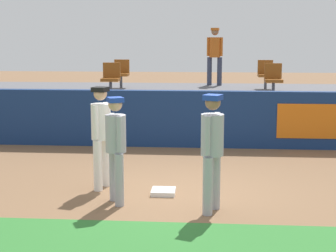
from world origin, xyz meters
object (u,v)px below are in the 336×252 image
(spectator_hooded, at_px, (215,52))
(first_base, at_px, (163,192))
(seat_back_left, at_px, (121,72))
(player_fielder_home, at_px, (102,130))
(player_coach_visitor, at_px, (116,143))
(seat_front_left, at_px, (111,77))
(seat_back_right, at_px, (266,73))
(player_runner_visitor, at_px, (212,145))
(seat_front_right, at_px, (273,78))

(spectator_hooded, bearing_deg, first_base, 91.59)
(first_base, distance_m, seat_back_left, 7.54)
(player_fielder_home, xyz_separation_m, seat_back_left, (-0.79, 6.86, 0.53))
(player_coach_visitor, relative_size, seat_back_left, 2.03)
(player_fielder_home, distance_m, seat_front_left, 5.15)
(spectator_hooded, bearing_deg, seat_front_left, 53.46)
(player_fielder_home, xyz_separation_m, seat_back_right, (3.48, 6.86, 0.53))
(player_coach_visitor, distance_m, seat_front_left, 6.02)
(first_base, bearing_deg, player_runner_visitor, -46.11)
(player_fielder_home, relative_size, player_runner_visitor, 0.99)
(seat_back_left, height_order, seat_front_right, same)
(seat_front_left, xyz_separation_m, seat_front_right, (4.27, -0.00, -0.00))
(player_coach_visitor, relative_size, seat_front_left, 2.03)
(seat_back_right, bearing_deg, first_base, -108.45)
(player_fielder_home, xyz_separation_m, spectator_hooded, (1.99, 7.89, 1.10))
(seat_back_right, xyz_separation_m, seat_back_left, (-4.27, 0.00, 0.00))
(player_fielder_home, relative_size, seat_front_left, 2.12)
(player_fielder_home, height_order, seat_front_left, seat_front_left)
(player_fielder_home, bearing_deg, seat_front_right, 159.65)
(player_fielder_home, xyz_separation_m, seat_front_left, (-0.77, 5.06, 0.53))
(seat_back_right, bearing_deg, seat_front_left, -157.05)
(player_coach_visitor, xyz_separation_m, seat_back_left, (-1.19, 7.68, 0.57))
(first_base, relative_size, seat_front_left, 0.48)
(player_coach_visitor, bearing_deg, spectator_hooded, 143.14)
(seat_back_left, xyz_separation_m, seat_front_left, (0.02, -1.80, 0.00))
(seat_back_left, bearing_deg, seat_front_left, -89.28)
(first_base, relative_size, player_coach_visitor, 0.23)
(seat_back_right, bearing_deg, player_runner_visitor, -101.16)
(player_runner_visitor, bearing_deg, seat_front_left, -135.35)
(first_base, xyz_separation_m, player_fielder_home, (-1.10, 0.28, 0.99))
(player_fielder_home, height_order, seat_back_left, seat_back_left)
(seat_back_left, bearing_deg, first_base, -75.18)
(seat_back_right, distance_m, seat_front_right, 1.80)
(player_runner_visitor, distance_m, seat_front_left, 6.76)
(player_coach_visitor, xyz_separation_m, seat_front_right, (3.10, 5.88, 0.57))
(player_runner_visitor, distance_m, seat_back_left, 8.44)
(first_base, xyz_separation_m, seat_back_left, (-1.89, 7.14, 1.52))
(seat_front_left, xyz_separation_m, spectator_hooded, (2.77, 2.82, 0.56))
(seat_back_right, bearing_deg, player_fielder_home, -116.89)
(seat_back_right, height_order, seat_back_left, same)
(seat_front_right, bearing_deg, player_fielder_home, -124.65)
(player_runner_visitor, height_order, seat_back_right, seat_back_right)
(seat_back_right, bearing_deg, spectator_hooded, 145.41)
(seat_front_right, distance_m, spectator_hooded, 3.25)
(seat_back_right, xyz_separation_m, spectator_hooded, (-1.48, 1.02, 0.56))
(first_base, distance_m, player_coach_visitor, 1.30)
(player_runner_visitor, xyz_separation_m, spectator_hooded, (0.09, 9.01, 1.09))
(player_coach_visitor, xyz_separation_m, seat_front_left, (-1.17, 5.88, 0.58))
(seat_front_right, bearing_deg, seat_front_left, 180.00)
(player_fielder_home, bearing_deg, seat_back_right, 167.41)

